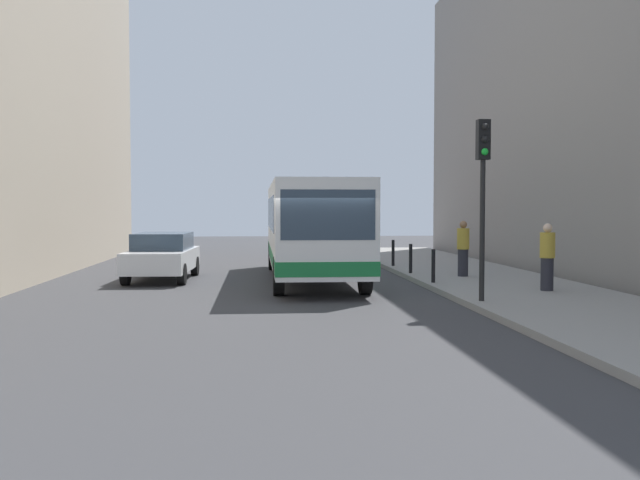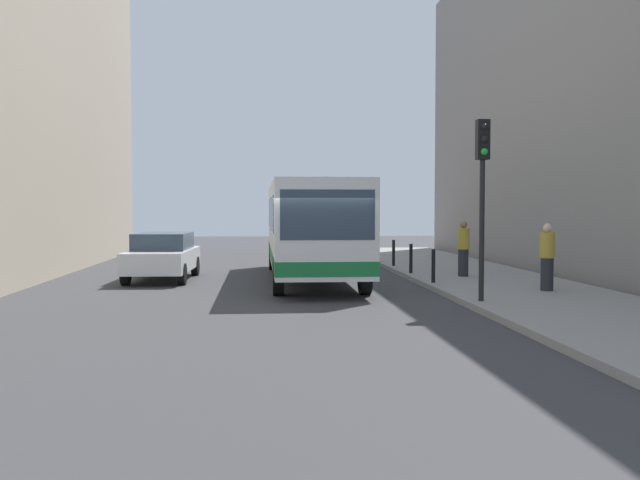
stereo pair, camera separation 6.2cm
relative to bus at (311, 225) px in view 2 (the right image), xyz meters
The scene contains 11 objects.
ground_plane 4.91m from the bus, 92.01° to the right, with size 80.00×80.00×0.00m, color #38383A.
sidewalk 7.16m from the bus, 41.23° to the right, with size 4.40×40.00×0.15m, color gray.
bus is the anchor object (origin of this frame).
car_beside_bus 4.75m from the bus, behind, with size 2.01×4.47×1.48m.
car_behind_bus 9.13m from the bus, 85.08° to the left, with size 1.90×4.42×1.48m.
traffic_light 7.59m from the bus, 63.07° to the right, with size 0.28×0.33×4.10m.
bollard_near 4.34m from the bus, 38.49° to the right, with size 0.11×0.11×0.95m, color black.
bollard_mid 3.49m from the bus, ahead, with size 0.11×0.11×0.95m, color black.
bollard_far 4.81m from the bus, 45.42° to the left, with size 0.11×0.11×0.95m, color black.
pedestrian_near_signal 7.50m from the bus, 40.37° to the right, with size 0.38×0.38×1.72m.
pedestrian_mid_sidewalk 4.80m from the bus, 10.18° to the right, with size 0.38×0.38×1.72m.
Camera 2 is at (-1.51, -17.85, 2.25)m, focal length 40.12 mm.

